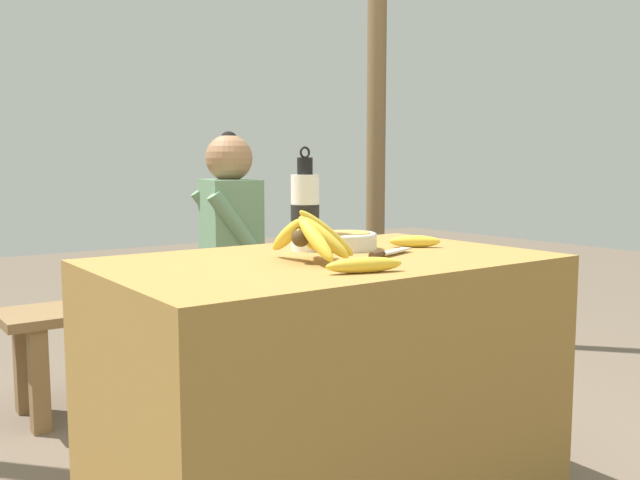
{
  "coord_description": "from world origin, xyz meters",
  "views": [
    {
      "loc": [
        -1.03,
        -1.4,
        0.94
      ],
      "look_at": [
        0.02,
        0.05,
        0.74
      ],
      "focal_mm": 38.0,
      "sensor_mm": 36.0,
      "label": 1
    }
  ],
  "objects_px": {
    "loose_banana_front": "(364,265)",
    "wooden_bench": "(175,312)",
    "loose_banana_side": "(415,241)",
    "knife": "(385,253)",
    "banana_bunch_ripe": "(311,236)",
    "water_bottle": "(305,210)",
    "serving_bowl": "(346,240)",
    "seated_vendor": "(220,241)",
    "support_post_far": "(376,90)",
    "banana_bunch_green": "(92,292)"
  },
  "relations": [
    {
      "from": "loose_banana_front",
      "to": "wooden_bench",
      "type": "height_order",
      "value": "loose_banana_front"
    },
    {
      "from": "loose_banana_side",
      "to": "knife",
      "type": "xyz_separation_m",
      "value": [
        -0.21,
        -0.1,
        -0.01
      ]
    },
    {
      "from": "banana_bunch_ripe",
      "to": "water_bottle",
      "type": "distance_m",
      "value": 0.23
    },
    {
      "from": "loose_banana_front",
      "to": "wooden_bench",
      "type": "bearing_deg",
      "value": 83.48
    },
    {
      "from": "water_bottle",
      "to": "loose_banana_front",
      "type": "relative_size",
      "value": 1.56
    },
    {
      "from": "serving_bowl",
      "to": "wooden_bench",
      "type": "bearing_deg",
      "value": 93.5
    },
    {
      "from": "loose_banana_front",
      "to": "seated_vendor",
      "type": "distance_m",
      "value": 1.43
    },
    {
      "from": "banana_bunch_ripe",
      "to": "support_post_far",
      "type": "bearing_deg",
      "value": 45.06
    },
    {
      "from": "knife",
      "to": "banana_bunch_green",
      "type": "bearing_deg",
      "value": 86.2
    },
    {
      "from": "loose_banana_side",
      "to": "knife",
      "type": "height_order",
      "value": "loose_banana_side"
    },
    {
      "from": "loose_banana_front",
      "to": "banana_bunch_green",
      "type": "bearing_deg",
      "value": 97.09
    },
    {
      "from": "loose_banana_front",
      "to": "seated_vendor",
      "type": "relative_size",
      "value": 0.17
    },
    {
      "from": "banana_bunch_ripe",
      "to": "knife",
      "type": "relative_size",
      "value": 1.44
    },
    {
      "from": "serving_bowl",
      "to": "banana_bunch_green",
      "type": "bearing_deg",
      "value": 110.86
    },
    {
      "from": "banana_bunch_ripe",
      "to": "loose_banana_side",
      "type": "relative_size",
      "value": 2.04
    },
    {
      "from": "loose_banana_front",
      "to": "knife",
      "type": "bearing_deg",
      "value": 39.08
    },
    {
      "from": "seated_vendor",
      "to": "banana_bunch_green",
      "type": "bearing_deg",
      "value": 12.03
    },
    {
      "from": "loose_banana_front",
      "to": "banana_bunch_green",
      "type": "xyz_separation_m",
      "value": [
        -0.17,
        1.4,
        -0.26
      ]
    },
    {
      "from": "seated_vendor",
      "to": "knife",
      "type": "bearing_deg",
      "value": 97.2
    },
    {
      "from": "banana_bunch_green",
      "to": "wooden_bench",
      "type": "bearing_deg",
      "value": 0.31
    },
    {
      "from": "seated_vendor",
      "to": "banana_bunch_green",
      "type": "height_order",
      "value": "seated_vendor"
    },
    {
      "from": "loose_banana_side",
      "to": "seated_vendor",
      "type": "height_order",
      "value": "seated_vendor"
    },
    {
      "from": "loose_banana_side",
      "to": "wooden_bench",
      "type": "relative_size",
      "value": 0.1
    },
    {
      "from": "seated_vendor",
      "to": "support_post_far",
      "type": "bearing_deg",
      "value": -153.35
    },
    {
      "from": "loose_banana_side",
      "to": "banana_bunch_green",
      "type": "xyz_separation_m",
      "value": [
        -0.59,
        1.13,
        -0.26
      ]
    },
    {
      "from": "support_post_far",
      "to": "loose_banana_side",
      "type": "bearing_deg",
      "value": -126.51
    },
    {
      "from": "serving_bowl",
      "to": "loose_banana_side",
      "type": "relative_size",
      "value": 1.29
    },
    {
      "from": "banana_bunch_ripe",
      "to": "water_bottle",
      "type": "relative_size",
      "value": 0.97
    },
    {
      "from": "banana_bunch_ripe",
      "to": "wooden_bench",
      "type": "height_order",
      "value": "banana_bunch_ripe"
    },
    {
      "from": "knife",
      "to": "seated_vendor",
      "type": "bearing_deg",
      "value": 61.97
    },
    {
      "from": "wooden_bench",
      "to": "knife",
      "type": "bearing_deg",
      "value": -87.71
    },
    {
      "from": "serving_bowl",
      "to": "banana_bunch_green",
      "type": "relative_size",
      "value": 0.76
    },
    {
      "from": "loose_banana_front",
      "to": "water_bottle",
      "type": "bearing_deg",
      "value": 73.92
    },
    {
      "from": "seated_vendor",
      "to": "support_post_far",
      "type": "xyz_separation_m",
      "value": [
        1.05,
        0.23,
        0.71
      ]
    },
    {
      "from": "water_bottle",
      "to": "loose_banana_side",
      "type": "relative_size",
      "value": 2.1
    },
    {
      "from": "loose_banana_side",
      "to": "loose_banana_front",
      "type": "bearing_deg",
      "value": -146.6
    },
    {
      "from": "water_bottle",
      "to": "wooden_bench",
      "type": "xyz_separation_m",
      "value": [
        0.05,
        1.01,
        -0.48
      ]
    },
    {
      "from": "serving_bowl",
      "to": "knife",
      "type": "height_order",
      "value": "serving_bowl"
    },
    {
      "from": "knife",
      "to": "support_post_far",
      "type": "relative_size",
      "value": 0.07
    },
    {
      "from": "wooden_bench",
      "to": "seated_vendor",
      "type": "bearing_deg",
      "value": -6.12
    },
    {
      "from": "water_bottle",
      "to": "support_post_far",
      "type": "bearing_deg",
      "value": 43.26
    },
    {
      "from": "knife",
      "to": "banana_bunch_green",
      "type": "relative_size",
      "value": 0.84
    },
    {
      "from": "loose_banana_front",
      "to": "wooden_bench",
      "type": "relative_size",
      "value": 0.14
    },
    {
      "from": "serving_bowl",
      "to": "support_post_far",
      "type": "height_order",
      "value": "support_post_far"
    },
    {
      "from": "banana_bunch_green",
      "to": "loose_banana_side",
      "type": "bearing_deg",
      "value": -62.43
    },
    {
      "from": "serving_bowl",
      "to": "support_post_far",
      "type": "relative_size",
      "value": 0.07
    },
    {
      "from": "water_bottle",
      "to": "loose_banana_front",
      "type": "xyz_separation_m",
      "value": [
        -0.12,
        -0.4,
        -0.1
      ]
    },
    {
      "from": "serving_bowl",
      "to": "loose_banana_front",
      "type": "relative_size",
      "value": 0.96
    },
    {
      "from": "water_bottle",
      "to": "loose_banana_front",
      "type": "height_order",
      "value": "water_bottle"
    },
    {
      "from": "seated_vendor",
      "to": "banana_bunch_ripe",
      "type": "bearing_deg",
      "value": 87.18
    }
  ]
}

